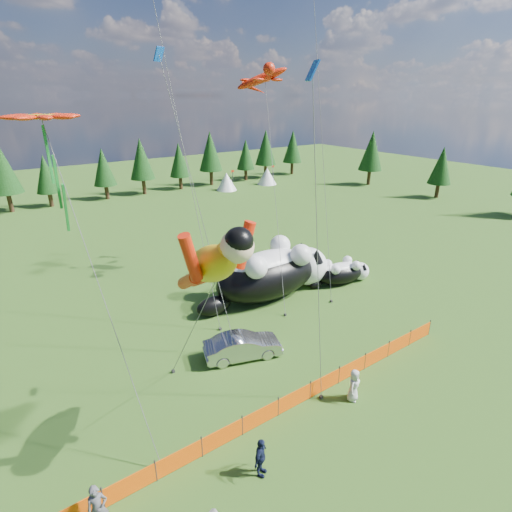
# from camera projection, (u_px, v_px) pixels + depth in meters

# --- Properties ---
(ground) EXTENTS (160.00, 160.00, 0.00)m
(ground) POSITION_uv_depth(u_px,v_px,m) (259.00, 374.00, 21.64)
(ground) COLOR #133509
(ground) RESTS_ON ground
(safety_fence) EXTENTS (22.06, 0.06, 1.10)m
(safety_fence) POSITION_uv_depth(u_px,v_px,m) (295.00, 399.00, 19.17)
(safety_fence) COLOR #262626
(safety_fence) RESTS_ON ground
(tree_line) EXTENTS (90.00, 4.00, 8.00)m
(tree_line) POSITION_uv_depth(u_px,v_px,m) (69.00, 175.00, 54.39)
(tree_line) COLOR black
(tree_line) RESTS_ON ground
(festival_tents) EXTENTS (50.00, 3.20, 2.80)m
(festival_tents) POSITION_uv_depth(u_px,v_px,m) (161.00, 190.00, 57.39)
(festival_tents) COLOR white
(festival_tents) RESTS_ON ground
(cat_large) EXTENTS (11.34, 4.05, 4.10)m
(cat_large) POSITION_uv_depth(u_px,v_px,m) (273.00, 271.00, 29.52)
(cat_large) COLOR black
(cat_large) RESTS_ON ground
(cat_small) EXTENTS (5.42, 2.71, 1.97)m
(cat_small) POSITION_uv_depth(u_px,v_px,m) (343.00, 272.00, 31.89)
(cat_small) COLOR black
(cat_small) RESTS_ON ground
(car) EXTENTS (4.70, 2.83, 1.46)m
(car) POSITION_uv_depth(u_px,v_px,m) (243.00, 346.00, 22.80)
(car) COLOR #AEAEB2
(car) RESTS_ON ground
(spectator_a) EXTENTS (0.75, 0.55, 1.89)m
(spectator_a) POSITION_uv_depth(u_px,v_px,m) (98.00, 508.00, 13.62)
(spectator_a) COLOR #525156
(spectator_a) RESTS_ON ground
(spectator_c) EXTENTS (1.16, 1.00, 1.76)m
(spectator_c) POSITION_uv_depth(u_px,v_px,m) (261.00, 458.00, 15.60)
(spectator_c) COLOR #141B39
(spectator_c) RESTS_ON ground
(spectator_e) EXTENTS (0.99, 0.85, 1.72)m
(spectator_e) POSITION_uv_depth(u_px,v_px,m) (354.00, 385.00, 19.53)
(spectator_e) COLOR beige
(spectator_e) RESTS_ON ground
(superhero_kite) EXTENTS (4.67, 7.98, 11.18)m
(superhero_kite) POSITION_uv_depth(u_px,v_px,m) (211.00, 264.00, 14.40)
(superhero_kite) COLOR #D5A00B
(superhero_kite) RESTS_ON ground
(gecko_kite) EXTENTS (6.65, 10.89, 17.37)m
(gecko_kite) POSITION_uv_depth(u_px,v_px,m) (262.00, 79.00, 29.57)
(gecko_kite) COLOR red
(gecko_kite) RESTS_ON ground
(flower_kite) EXTENTS (3.07, 7.51, 14.46)m
(flower_kite) POSITION_uv_depth(u_px,v_px,m) (42.00, 121.00, 15.11)
(flower_kite) COLOR red
(flower_kite) RESTS_ON ground
(diamond_kite_a) EXTENTS (2.58, 3.35, 16.57)m
(diamond_kite_a) POSITION_uv_depth(u_px,v_px,m) (165.00, 79.00, 18.92)
(diamond_kite_a) COLOR #0C4AB8
(diamond_kite_a) RESTS_ON ground
(diamond_kite_c) EXTENTS (0.93, 1.79, 15.70)m
(diamond_kite_c) POSITION_uv_depth(u_px,v_px,m) (313.00, 88.00, 15.12)
(diamond_kite_c) COLOR #0C4AB8
(diamond_kite_c) RESTS_ON ground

